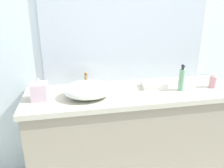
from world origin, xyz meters
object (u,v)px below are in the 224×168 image
(sink_basin, at_px, (89,90))
(folded_hand_towel, at_px, (154,85))
(lotion_bottle, at_px, (213,81))
(soap_dispenser, at_px, (182,79))
(tissue_box, at_px, (39,91))

(sink_basin, bearing_deg, folded_hand_towel, 9.74)
(lotion_bottle, bearing_deg, soap_dispenser, -178.16)
(lotion_bottle, bearing_deg, tissue_box, 179.42)
(soap_dispenser, relative_size, tissue_box, 1.28)
(sink_basin, xyz_separation_m, tissue_box, (-0.36, 0.02, 0.01))
(folded_hand_towel, bearing_deg, lotion_bottle, -11.16)
(lotion_bottle, height_order, folded_hand_towel, lotion_bottle)
(soap_dispenser, xyz_separation_m, lotion_bottle, (0.30, 0.01, -0.04))
(folded_hand_towel, bearing_deg, soap_dispenser, -29.15)
(sink_basin, height_order, soap_dispenser, soap_dispenser)
(soap_dispenser, distance_m, tissue_box, 1.11)
(soap_dispenser, xyz_separation_m, tissue_box, (-1.11, 0.02, -0.02))
(lotion_bottle, distance_m, tissue_box, 1.40)
(tissue_box, bearing_deg, soap_dispenser, -1.23)
(soap_dispenser, distance_m, lotion_bottle, 0.30)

